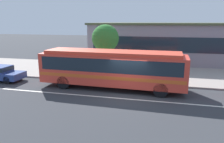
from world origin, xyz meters
name	(u,v)px	position (x,y,z in m)	size (l,w,h in m)	color
ground_plane	(128,95)	(0.00, 0.00, 0.00)	(120.00, 120.00, 0.00)	#333539
sidewalk_slab	(139,73)	(0.00, 6.68, 0.06)	(60.00, 8.00, 0.12)	#9E928A
lane_stripe_center	(126,99)	(0.00, -0.80, 0.00)	(56.00, 0.16, 0.01)	silver
transit_bus	(112,67)	(-1.44, 1.33, 1.67)	(10.94, 2.87, 2.86)	red
pedestrian_waiting_near_sign	(91,66)	(-4.04, 3.90, 1.12)	(0.48, 0.48, 1.71)	#2C2750
street_tree_near_stop	(105,38)	(-3.11, 5.58, 3.42)	(2.53, 2.53, 4.60)	brown
station_building	(167,42)	(2.53, 14.30, 2.40)	(18.58, 8.65, 4.79)	gray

